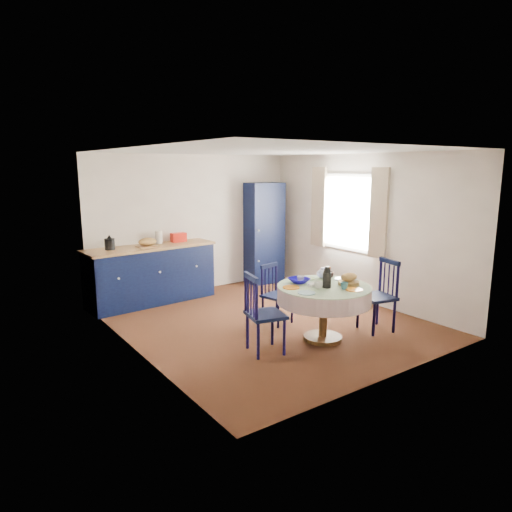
{
  "coord_description": "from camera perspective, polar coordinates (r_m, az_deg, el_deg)",
  "views": [
    {
      "loc": [
        -3.9,
        -5.21,
        2.28
      ],
      "look_at": [
        -0.07,
        0.2,
        0.98
      ],
      "focal_mm": 32.0,
      "sensor_mm": 36.0,
      "label": 1
    }
  ],
  "objects": [
    {
      "name": "wall_left",
      "position": [
        5.64,
        -15.03,
        0.19
      ],
      "size": [
        0.02,
        4.5,
        2.5
      ],
      "primitive_type": "cube",
      "color": "white",
      "rests_on": "floor"
    },
    {
      "name": "wall_right",
      "position": [
        7.94,
        13.14,
        3.35
      ],
      "size": [
        0.02,
        4.5,
        2.5
      ],
      "primitive_type": "cube",
      "color": "white",
      "rests_on": "floor"
    },
    {
      "name": "dining_table",
      "position": [
        6.1,
        8.53,
        -4.79
      ],
      "size": [
        1.23,
        1.23,
        1.02
      ],
      "color": "brown",
      "rests_on": "floor"
    },
    {
      "name": "mug_a",
      "position": [
        5.91,
        7.8,
        -3.64
      ],
      "size": [
        0.11,
        0.11,
        0.09
      ],
      "primitive_type": "imported",
      "color": "silver",
      "rests_on": "dining_table"
    },
    {
      "name": "chair_far",
      "position": [
        6.74,
        2.47,
        -4.72
      ],
      "size": [
        0.46,
        0.44,
        0.88
      ],
      "rotation": [
        0.0,
        0.0,
        0.21
      ],
      "color": "black",
      "rests_on": "floor"
    },
    {
      "name": "mug_c",
      "position": [
        6.48,
        9.18,
        -2.35
      ],
      "size": [
        0.11,
        0.11,
        0.09
      ],
      "primitive_type": "imported",
      "color": "black",
      "rests_on": "dining_table"
    },
    {
      "name": "ceiling",
      "position": [
        6.51,
        1.52,
        13.03
      ],
      "size": [
        4.5,
        4.5,
        0.0
      ],
      "primitive_type": "plane",
      "rotation": [
        3.14,
        0.0,
        0.0
      ],
      "color": "white",
      "rests_on": "wall_back"
    },
    {
      "name": "cobalt_bowl",
      "position": [
        6.17,
        5.38,
        -3.05
      ],
      "size": [
        0.27,
        0.27,
        0.07
      ],
      "primitive_type": "imported",
      "color": "#0E077E",
      "rests_on": "dining_table"
    },
    {
      "name": "mug_b",
      "position": [
        5.92,
        10.99,
        -3.69
      ],
      "size": [
        0.1,
        0.1,
        0.09
      ],
      "primitive_type": "imported",
      "color": "#35707F",
      "rests_on": "dining_table"
    },
    {
      "name": "floor",
      "position": [
        6.9,
        1.42,
        -8.21
      ],
      "size": [
        4.5,
        4.5,
        0.0
      ],
      "primitive_type": "plane",
      "color": "black",
      "rests_on": "ground"
    },
    {
      "name": "mug_d",
      "position": [
        6.18,
        5.59,
        -2.92
      ],
      "size": [
        0.1,
        0.1,
        0.09
      ],
      "primitive_type": "imported",
      "color": "silver",
      "rests_on": "dining_table"
    },
    {
      "name": "chair_left",
      "position": [
        5.65,
        0.8,
        -7.14
      ],
      "size": [
        0.52,
        0.54,
        1.01
      ],
      "rotation": [
        0.0,
        0.0,
        1.33
      ],
      "color": "black",
      "rests_on": "floor"
    },
    {
      "name": "window",
      "position": [
        8.07,
        11.41,
        5.51
      ],
      "size": [
        0.1,
        1.74,
        1.45
      ],
      "color": "white",
      "rests_on": "wall_right"
    },
    {
      "name": "chair_right",
      "position": [
        6.66,
        15.15,
        -4.7
      ],
      "size": [
        0.52,
        0.53,
        1.01
      ],
      "rotation": [
        0.0,
        0.0,
        -1.78
      ],
      "color": "black",
      "rests_on": "floor"
    },
    {
      "name": "kitchen_counter",
      "position": [
        7.94,
        -12.98,
        -2.14
      ],
      "size": [
        2.23,
        0.83,
        1.22
      ],
      "rotation": [
        0.0,
        0.0,
        0.07
      ],
      "color": "black",
      "rests_on": "floor"
    },
    {
      "name": "pantry_cabinet",
      "position": [
        9.04,
        0.98,
        2.89
      ],
      "size": [
        0.73,
        0.55,
        1.98
      ],
      "rotation": [
        0.0,
        0.0,
        -0.09
      ],
      "color": "black",
      "rests_on": "floor"
    },
    {
      "name": "wall_back",
      "position": [
        8.48,
        -7.69,
        4.03
      ],
      "size": [
        4.0,
        0.02,
        2.5
      ],
      "primitive_type": "cube",
      "color": "white",
      "rests_on": "floor"
    }
  ]
}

